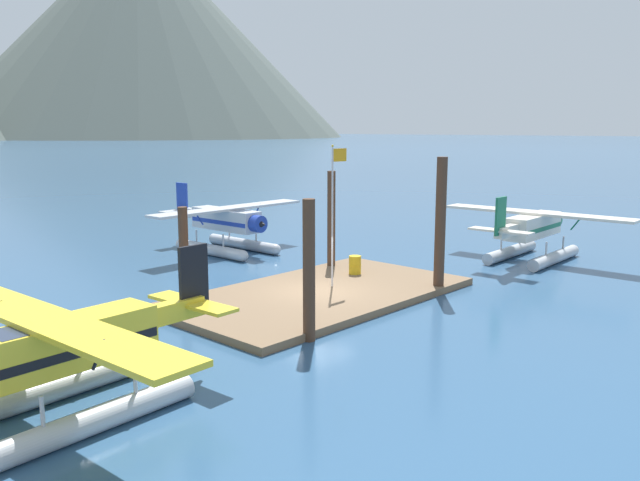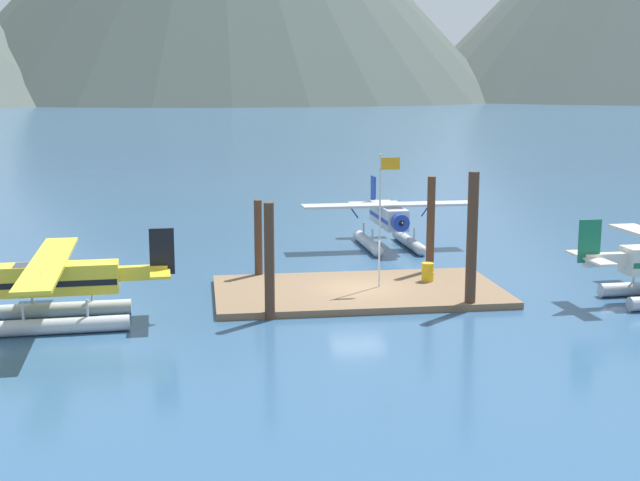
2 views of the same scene
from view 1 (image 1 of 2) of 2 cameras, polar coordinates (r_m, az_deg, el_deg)
ground_plane at (r=27.78m, az=-0.06°, el=-5.07°), size 1200.00×1200.00×0.00m
dock_platform at (r=27.75m, az=-0.07°, el=-4.77°), size 13.20×7.25×0.30m
piling_near_left at (r=21.69m, az=-0.98°, el=-2.72°), size 0.42×0.42×4.88m
piling_near_right at (r=28.62m, az=10.59°, el=1.30°), size 0.46×0.46×5.97m
piling_far_left at (r=27.17m, az=-11.93°, el=-1.29°), size 0.40×0.40×4.02m
piling_far_right at (r=32.42m, az=1.01°, el=1.68°), size 0.41×0.41×5.09m
flagpole at (r=27.96m, az=1.27°, el=3.66°), size 0.95×0.10×6.19m
fuel_drum at (r=30.84m, az=3.11°, el=-2.16°), size 0.62×0.62×0.88m
mountain_ridge_east_peak at (r=559.57m, az=-15.54°, el=17.34°), size 321.65×321.65×165.79m
seaplane_silver_bow_right at (r=37.97m, az=-8.26°, el=1.32°), size 10.43×7.98×3.84m
seaplane_cream_stbd_aft at (r=37.08m, az=18.33°, el=0.71°), size 7.98×10.44×3.84m
seaplane_yellow_port_aft at (r=17.33m, az=-21.91°, el=-9.70°), size 7.98×10.46×3.84m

